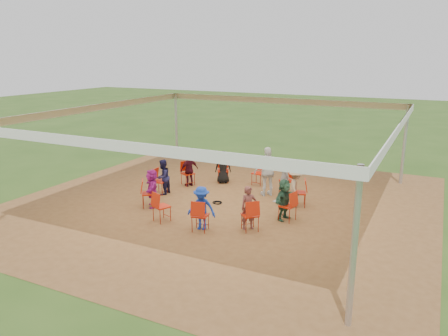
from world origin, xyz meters
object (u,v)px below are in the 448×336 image
at_px(chair_6, 160,181).
at_px(chair_2, 287,181).
at_px(chair_1, 299,193).
at_px(person_seated_8, 249,208).
at_px(person_seated_2, 284,177).
at_px(person_seated_0, 284,200).
at_px(person_seated_1, 296,187).
at_px(chair_7, 149,193).
at_px(laptop, 279,200).
at_px(person_seated_5, 163,177).
at_px(person_seated_7, 202,208).
at_px(person_seated_3, 223,167).
at_px(person_seated_6, 152,188).
at_px(person_seated_4, 189,170).
at_px(cable_coil, 217,203).
at_px(chair_3, 258,173).
at_px(chair_9, 200,216).
at_px(chair_4, 223,171).
at_px(chair_5, 188,174).
at_px(chair_0, 288,206).
at_px(chair_8, 162,207).
at_px(chair_10, 250,215).
at_px(standing_person, 268,171).

bearing_deg(chair_6, chair_2, 114.55).
bearing_deg(chair_1, person_seated_8, 145.02).
xyz_separation_m(chair_1, person_seated_2, (-0.87, 1.02, 0.17)).
distance_m(person_seated_0, person_seated_1, 1.31).
relative_size(chair_7, laptop, 2.68).
distance_m(person_seated_5, person_seated_7, 3.50).
relative_size(person_seated_2, person_seated_3, 1.00).
bearing_deg(chair_1, person_seated_6, 97.97).
bearing_deg(person_seated_5, person_seated_3, 147.27).
relative_size(person_seated_4, person_seated_6, 1.00).
bearing_deg(cable_coil, chair_3, 80.93).
distance_m(chair_6, chair_9, 3.68).
bearing_deg(person_seated_3, chair_3, 168.55).
bearing_deg(chair_4, chair_5, 16.36).
distance_m(chair_0, person_seated_0, 0.21).
xyz_separation_m(person_seated_7, laptop, (1.65, 1.77, -0.04)).
xyz_separation_m(chair_5, person_seated_6, (0.22, -2.56, 0.17)).
height_order(chair_1, person_seated_5, person_seated_5).
height_order(chair_8, person_seated_7, person_seated_7).
xyz_separation_m(chair_7, person_seated_8, (3.58, -0.26, 0.17)).
bearing_deg(chair_10, person_seated_7, 158.72).
bearing_deg(chair_5, person_seated_8, 82.03).
bearing_deg(standing_person, cable_coil, 10.90).
bearing_deg(person_seated_4, chair_5, -90.00).
distance_m(chair_5, chair_6, 1.37).
distance_m(person_seated_2, cable_coil, 2.60).
relative_size(chair_1, laptop, 2.68).
distance_m(chair_2, person_seated_4, 3.60).
bearing_deg(laptop, person_seated_8, 170.91).
bearing_deg(person_seated_7, chair_10, 11.45).
xyz_separation_m(chair_4, cable_coil, (0.94, -2.29, -0.43)).
distance_m(person_seated_4, person_seated_6, 2.51).
relative_size(chair_1, person_seated_4, 0.73).
xyz_separation_m(chair_6, chair_7, (0.45, -1.30, 0.00)).
bearing_deg(chair_0, person_seated_0, 90.00).
xyz_separation_m(chair_6, chair_8, (1.53, -2.15, 0.00)).
distance_m(chair_6, chair_7, 1.37).
bearing_deg(person_seated_0, chair_6, 98.39).
height_order(chair_5, person_seated_4, person_seated_4).
bearing_deg(chair_10, cable_coil, 94.93).
xyz_separation_m(chair_2, standing_person, (-0.51, -0.52, 0.41)).
xyz_separation_m(chair_5, chair_9, (2.57, -3.61, 0.00)).
relative_size(person_seated_1, person_seated_6, 1.00).
height_order(chair_3, person_seated_7, person_seated_7).
relative_size(chair_9, person_seated_1, 0.73).
distance_m(chair_6, person_seated_1, 4.71).
distance_m(person_seated_1, cable_coil, 2.60).
bearing_deg(person_seated_4, chair_9, 64.79).
relative_size(person_seated_1, person_seated_8, 1.00).
height_order(chair_6, person_seated_2, person_seated_2).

